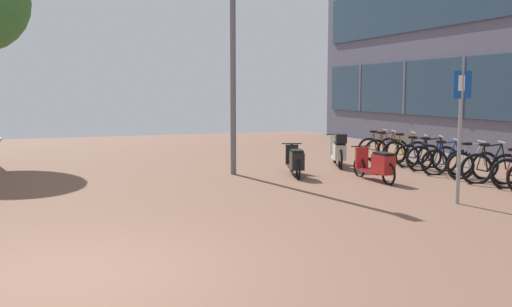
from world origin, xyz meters
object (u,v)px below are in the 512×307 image
bicycle_rack_03 (473,165)px  parking_sign (460,122)px  scooter_mid (377,165)px  scooter_far (339,151)px  bicycle_rack_04 (447,162)px  bicycle_rack_09 (379,148)px  lamp_post (233,54)px  bicycle_rack_07 (405,152)px  scooter_near (295,161)px  bicycle_rack_05 (432,158)px  bicycle_rack_08 (386,150)px  bicycle_rack_02 (491,168)px  bicycle_rack_06 (418,156)px

bicycle_rack_03 → parking_sign: 3.45m
scooter_mid → scooter_far: (0.34, 2.52, 0.06)m
bicycle_rack_04 → scooter_mid: (-2.15, -0.25, 0.05)m
bicycle_rack_09 → lamp_post: bearing=-163.3°
scooter_mid → bicycle_rack_07: bearing=44.6°
bicycle_rack_03 → lamp_post: lamp_post is taller
scooter_near → parking_sign: bearing=-70.1°
bicycle_rack_09 → scooter_far: size_ratio=0.71×
scooter_far → scooter_near: bearing=-147.3°
bicycle_rack_05 → scooter_near: 3.72m
bicycle_rack_04 → lamp_post: size_ratio=0.23×
scooter_mid → parking_sign: bearing=-89.5°
bicycle_rack_07 → bicycle_rack_08: size_ratio=1.01×
bicycle_rack_02 → scooter_near: bearing=145.8°
bicycle_rack_05 → lamp_post: bearing=165.8°
bicycle_rack_09 → scooter_near: bearing=-147.9°
bicycle_rack_03 → scooter_mid: size_ratio=0.70×
bicycle_rack_06 → scooter_near: size_ratio=0.70×
bicycle_rack_02 → bicycle_rack_04: bicycle_rack_02 is taller
bicycle_rack_03 → scooter_near: bicycle_rack_03 is taller
bicycle_rack_04 → bicycle_rack_08: 2.82m
bicycle_rack_04 → lamp_post: lamp_post is taller
bicycle_rack_08 → parking_sign: (-2.20, -5.80, 1.18)m
bicycle_rack_05 → bicycle_rack_08: size_ratio=0.99×
parking_sign → bicycle_rack_09: bearing=70.0°
bicycle_rack_04 → bicycle_rack_05: bicycle_rack_05 is taller
parking_sign → scooter_mid: bearing=90.5°
scooter_far → bicycle_rack_02: bearing=-62.7°
bicycle_rack_05 → bicycle_rack_06: bicycle_rack_05 is taller
bicycle_rack_09 → scooter_mid: bicycle_rack_09 is taller
bicycle_rack_03 → bicycle_rack_06: 2.11m
bicycle_rack_02 → bicycle_rack_03: size_ratio=1.02×
scooter_near → lamp_post: 3.04m
bicycle_rack_06 → bicycle_rack_09: 2.11m
bicycle_rack_09 → lamp_post: (-5.17, -1.55, 2.64)m
scooter_near → lamp_post: lamp_post is taller
bicycle_rack_06 → lamp_post: size_ratio=0.22×
bicycle_rack_05 → bicycle_rack_09: (0.15, 2.82, -0.01)m
scooter_far → lamp_post: size_ratio=0.34×
lamp_post → parking_sign: bearing=-60.6°
bicycle_rack_08 → scooter_near: bearing=-155.1°
bicycle_rack_05 → scooter_mid: size_ratio=0.71×
bicycle_rack_06 → bicycle_rack_04: bearing=-96.7°
bicycle_rack_05 → bicycle_rack_09: bicycle_rack_05 is taller
bicycle_rack_04 → bicycle_rack_07: bearing=83.3°
bicycle_rack_05 → bicycle_rack_08: bicycle_rack_05 is taller
parking_sign → scooter_far: bearing=86.5°
bicycle_rack_05 → scooter_near: bicycle_rack_05 is taller
bicycle_rack_03 → lamp_post: (-5.11, 2.68, 2.64)m
scooter_near → parking_sign: 4.50m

